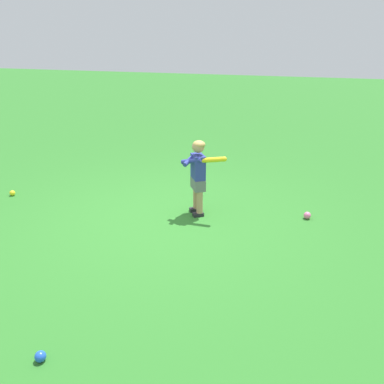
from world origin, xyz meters
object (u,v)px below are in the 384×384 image
at_px(child_batter, 198,171).
at_px(play_ball_midfield, 307,215).
at_px(play_ball_far_right, 40,356).
at_px(play_ball_by_bucket, 12,193).

xyz_separation_m(child_batter, play_ball_midfield, (-1.52, -0.27, -0.60)).
bearing_deg(play_ball_midfield, child_batter, 10.00).
height_order(play_ball_far_right, play_ball_midfield, play_ball_midfield).
height_order(play_ball_by_bucket, play_ball_far_right, play_ball_far_right).
distance_m(play_ball_by_bucket, play_ball_far_right, 3.82).
height_order(child_batter, play_ball_far_right, child_batter).
bearing_deg(play_ball_by_bucket, child_batter, -176.65).
bearing_deg(play_ball_by_bucket, play_ball_far_right, 132.17).
bearing_deg(play_ball_far_right, play_ball_by_bucket, -47.83).
bearing_deg(play_ball_by_bucket, play_ball_midfield, -174.42).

